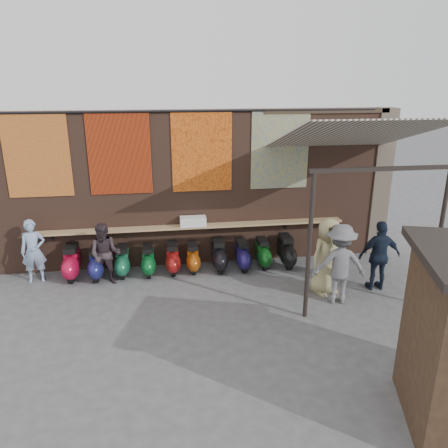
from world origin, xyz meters
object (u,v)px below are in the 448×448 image
object	(u,v)px
scooter_stool_2	(123,261)
scooter_stool_3	(148,261)
scooter_stool_1	(97,264)
shopper_tan	(327,256)
scooter_stool_9	(286,251)
scooter_stool_4	(173,259)
scooter_stool_6	(219,255)
shelf_box	(193,221)
diner_left	(33,251)
scooter_stool_0	(72,263)
shopper_grey	(340,264)
diner_right	(105,254)
scooter_stool_7	(242,255)
scooter_stool_8	(263,253)
shopper_navy	(379,256)
scooter_stool_5	(193,258)

from	to	relation	value
scooter_stool_2	scooter_stool_3	bearing A→B (deg)	-4.87
scooter_stool_1	shopper_tan	xyz separation A→B (m)	(5.30, -1.58, 0.52)
scooter_stool_1	scooter_stool_9	xyz separation A→B (m)	(4.84, 0.02, 0.02)
scooter_stool_4	scooter_stool_6	xyz separation A→B (m)	(1.18, -0.01, 0.02)
shopper_tan	shelf_box	bearing A→B (deg)	123.32
scooter_stool_4	diner_left	world-z (taller)	diner_left
scooter_stool_4	scooter_stool_6	world-z (taller)	scooter_stool_6
scooter_stool_0	shopper_grey	size ratio (longest dim) A/B	0.48
scooter_stool_0	diner_right	bearing A→B (deg)	-26.59
scooter_stool_9	diner_left	distance (m)	6.30
diner_left	shopper_grey	size ratio (longest dim) A/B	0.87
scooter_stool_9	shopper_tan	world-z (taller)	shopper_tan
scooter_stool_2	diner_right	xyz separation A→B (m)	(-0.35, -0.44, 0.39)
scooter_stool_7	shopper_tan	world-z (taller)	shopper_tan
diner_left	diner_right	distance (m)	1.77
scooter_stool_8	shopper_navy	world-z (taller)	shopper_navy
scooter_stool_7	scooter_stool_9	size ratio (longest dim) A/B	0.91
shelf_box	scooter_stool_0	bearing A→B (deg)	-174.95
shelf_box	scooter_stool_3	world-z (taller)	shelf_box
shopper_navy	scooter_stool_7	bearing A→B (deg)	-26.99
scooter_stool_3	scooter_stool_6	size ratio (longest dim) A/B	0.92
scooter_stool_5	shopper_grey	size ratio (longest dim) A/B	0.41
scooter_stool_8	shopper_navy	size ratio (longest dim) A/B	0.46
scooter_stool_4	shelf_box	bearing A→B (deg)	26.64
scooter_stool_7	shopper_grey	size ratio (longest dim) A/B	0.43
scooter_stool_0	scooter_stool_2	world-z (taller)	scooter_stool_0
scooter_stool_4	diner_right	world-z (taller)	diner_right
scooter_stool_2	diner_left	size ratio (longest dim) A/B	0.50
diner_right	shopper_tan	xyz separation A→B (m)	(5.03, -1.22, 0.14)
scooter_stool_0	diner_left	xyz separation A→B (m)	(-0.85, -0.03, 0.37)
scooter_stool_6	scooter_stool_3	bearing A→B (deg)	-179.15
scooter_stool_8	shopper_navy	xyz separation A→B (m)	(2.35, -1.66, 0.47)
scooter_stool_2	scooter_stool_9	distance (m)	4.22
scooter_stool_4	scooter_stool_8	distance (m)	2.36
scooter_stool_2	scooter_stool_6	distance (m)	2.43
scooter_stool_9	diner_right	xyz separation A→B (m)	(-4.57, -0.38, 0.36)
diner_left	scooter_stool_1	bearing A→B (deg)	-11.30
scooter_stool_1	scooter_stool_3	bearing A→B (deg)	0.98
scooter_stool_7	scooter_stool_4	bearing A→B (deg)	178.49
scooter_stool_1	shopper_grey	bearing A→B (deg)	-20.63
scooter_stool_0	scooter_stool_2	bearing A→B (deg)	0.07
scooter_stool_9	diner_left	size ratio (longest dim) A/B	0.54
scooter_stool_6	shopper_tan	world-z (taller)	shopper_tan
diner_left	scooter_stool_7	bearing A→B (deg)	-9.96
scooter_stool_7	diner_right	size ratio (longest dim) A/B	0.51
scooter_stool_7	scooter_stool_8	xyz separation A→B (m)	(0.56, 0.06, -0.00)
scooter_stool_5	scooter_stool_6	size ratio (longest dim) A/B	0.90
scooter_stool_4	shopper_grey	world-z (taller)	shopper_grey
scooter_stool_6	diner_left	bearing A→B (deg)	-179.93
scooter_stool_2	scooter_stool_8	bearing A→B (deg)	-0.01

